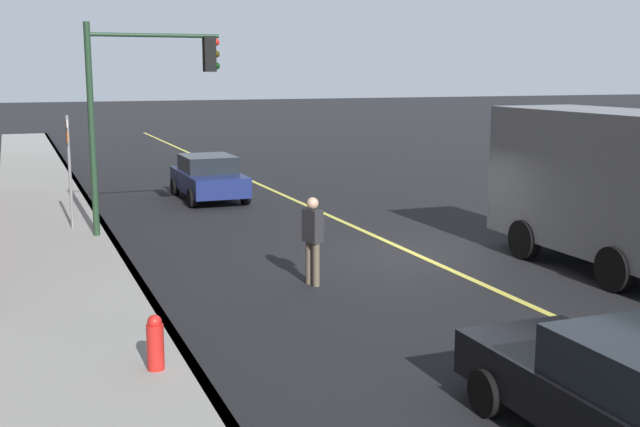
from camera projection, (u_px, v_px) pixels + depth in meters
ground at (415, 254)px, 18.72m from camera, size 200.00×200.00×0.00m
sidewalk_slab at (68, 283)px, 15.93m from camera, size 80.00×2.79×0.15m
curb_edge at (135, 277)px, 16.40m from camera, size 80.00×0.16×0.15m
lane_stripe_center at (415, 254)px, 18.72m from camera, size 80.00×0.16×0.01m
car_navy at (208, 177)px, 26.57m from camera, size 4.16×1.96×1.48m
car_black at (636, 399)px, 8.70m from camera, size 4.60×1.90×1.45m
truck_gray at (639, 193)px, 16.28m from camera, size 8.42×2.48×3.42m
pedestrian_with_backpack at (313, 234)px, 15.89m from camera, size 0.47×0.44×1.79m
traffic_light_mast at (142, 93)px, 20.01m from camera, size 0.28×3.36×5.42m
street_sign_post at (69, 165)px, 20.76m from camera, size 0.60×0.08×3.12m
fire_hydrant at (155, 348)px, 11.06m from camera, size 0.24×0.24×0.94m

